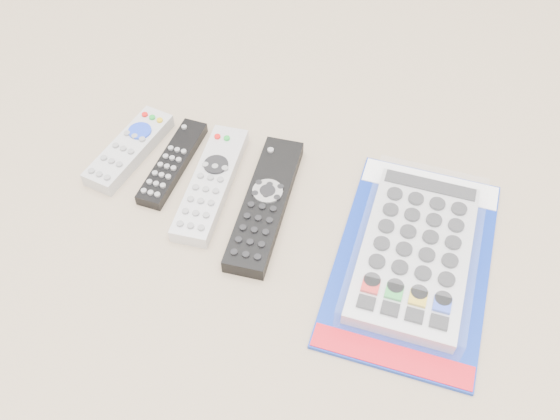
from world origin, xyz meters
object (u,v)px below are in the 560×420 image
(remote_silver_dvd, at_px, (211,183))
(remote_large_black, at_px, (265,204))
(remote_small_grey, at_px, (129,149))
(remote_slim_black, at_px, (173,163))
(jumbo_remote_packaged, at_px, (415,251))

(remote_silver_dvd, relative_size, remote_large_black, 0.90)
(remote_small_grey, distance_m, remote_slim_black, 0.07)
(remote_small_grey, bearing_deg, remote_large_black, 0.05)
(remote_large_black, bearing_deg, remote_slim_black, 163.87)
(remote_silver_dvd, relative_size, jumbo_remote_packaged, 0.66)
(jumbo_remote_packaged, bearing_deg, remote_slim_black, 171.43)
(remote_slim_black, xyz_separation_m, jumbo_remote_packaged, (0.35, -0.05, 0.01))
(remote_silver_dvd, height_order, remote_large_black, remote_large_black)
(remote_silver_dvd, bearing_deg, remote_large_black, -12.58)
(remote_silver_dvd, bearing_deg, remote_slim_black, 158.67)
(remote_slim_black, relative_size, remote_silver_dvd, 0.79)
(jumbo_remote_packaged, bearing_deg, remote_silver_dvd, 173.53)
(remote_small_grey, distance_m, remote_large_black, 0.22)
(remote_large_black, bearing_deg, remote_silver_dvd, 167.85)
(remote_slim_black, relative_size, remote_large_black, 0.71)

